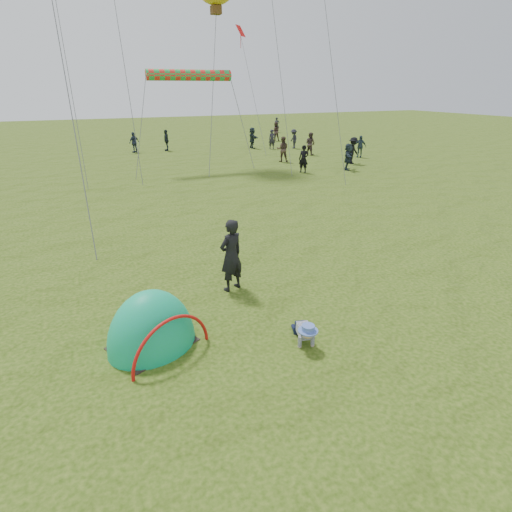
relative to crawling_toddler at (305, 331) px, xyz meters
name	(u,v)px	position (x,y,z in m)	size (l,w,h in m)	color
ground	(292,352)	(-0.40, -0.18, -0.28)	(140.00, 140.00, 0.00)	#1E3907
crawling_toddler	(305,331)	(0.00, 0.00, 0.00)	(0.52, 0.74, 0.57)	black
popup_tent	(153,344)	(-2.91, 1.22, -0.28)	(1.87, 1.54, 2.42)	#14A287
standing_adult	(231,255)	(-0.53, 2.87, 0.68)	(0.70, 0.46, 1.92)	black
crowd_person_0	(304,159)	(9.07, 15.73, 0.55)	(0.61, 0.40, 1.67)	black
crowd_person_1	(275,132)	(14.58, 30.73, 0.61)	(0.87, 0.68, 1.79)	#3E2C29
crowd_person_2	(360,147)	(15.93, 19.13, 0.52)	(0.94, 0.39, 1.60)	#2B3C48
crowd_person_3	(294,139)	(13.69, 25.40, 0.52)	(1.04, 0.60, 1.61)	black
crowd_person_5	(252,138)	(10.45, 26.93, 0.59)	(1.62, 0.52, 1.75)	#212D32
crowd_person_6	(272,139)	(11.81, 25.82, 0.52)	(0.59, 0.39, 1.62)	#24232D
crowd_person_7	(283,149)	(9.70, 19.77, 0.59)	(0.85, 0.66, 1.74)	#44332A
crowd_person_8	(166,140)	(3.30, 28.46, 0.57)	(1.00, 0.42, 1.71)	#1F282E
crowd_person_9	(353,151)	(13.76, 17.07, 0.61)	(1.16, 0.67, 1.79)	black
crowd_person_11	(348,157)	(12.11, 15.36, 0.55)	(1.54, 0.49, 1.66)	#202C35
crowd_person_12	(277,125)	(18.25, 37.78, 0.57)	(0.62, 0.41, 1.70)	#26272E
crowd_person_13	(310,144)	(13.13, 21.70, 0.57)	(0.83, 0.65, 1.71)	#403230
crowd_person_14	(134,142)	(0.70, 28.50, 0.52)	(0.94, 0.39, 1.61)	#28324C
rainbow_tube_kite	(190,75)	(3.27, 19.83, 5.31)	(0.64, 0.64, 5.18)	red
diamond_kite_0	(241,31)	(9.74, 27.56, 8.77)	(0.98, 0.98, 0.00)	red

